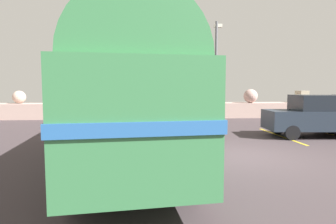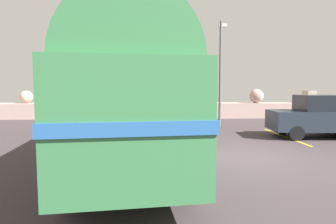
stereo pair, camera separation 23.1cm
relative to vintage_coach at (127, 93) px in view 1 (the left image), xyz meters
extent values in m
cube|color=#3D3336|center=(3.63, 0.65, -2.04)|extent=(32.00, 26.00, 0.02)
cube|color=tan|center=(3.63, 12.45, -1.50)|extent=(31.36, 1.80, 1.10)
sphere|color=#C0A08E|center=(-8.46, 12.61, -0.50)|extent=(0.90, 0.90, 0.90)
sphere|color=tan|center=(-4.18, 11.98, -0.26)|extent=(1.38, 1.38, 1.38)
sphere|color=#BB9799|center=(-0.86, 12.78, -0.50)|extent=(0.90, 0.90, 0.90)
cube|color=#B0928E|center=(3.83, 12.21, -0.53)|extent=(1.07, 1.04, 0.84)
sphere|color=tan|center=(8.19, 12.05, -0.45)|extent=(1.01, 1.01, 1.01)
cube|color=tan|center=(12.24, 12.26, -0.50)|extent=(0.66, 0.90, 0.90)
cube|color=gold|center=(6.56, 4.15, -2.03)|extent=(0.12, 4.40, 0.01)
cube|color=gold|center=(9.16, 4.15, -2.03)|extent=(0.12, 4.40, 0.01)
cylinder|color=black|center=(-1.37, 2.47, -1.55)|extent=(0.38, 0.98, 0.96)
cylinder|color=black|center=(0.82, 2.70, -1.55)|extent=(0.38, 0.98, 0.96)
cylinder|color=black|center=(-0.82, -2.71, -1.55)|extent=(0.38, 0.98, 0.96)
cylinder|color=black|center=(1.37, -2.48, -1.55)|extent=(0.38, 0.98, 0.96)
cube|color=#357445|center=(0.00, 0.00, -0.48)|extent=(3.28, 8.61, 2.10)
cylinder|color=#357445|center=(0.00, 0.00, 0.57)|extent=(3.04, 8.25, 2.20)
cube|color=#275C9D|center=(0.00, 0.00, -0.42)|extent=(3.33, 8.70, 0.20)
cube|color=black|center=(0.00, 0.00, 0.10)|extent=(3.28, 8.28, 0.64)
cube|color=silver|center=(-0.45, 4.24, -1.35)|extent=(2.28, 0.40, 0.28)
cylinder|color=black|center=(6.58, 3.14, -1.72)|extent=(0.63, 0.25, 0.62)
cylinder|color=black|center=(6.69, 4.67, -1.72)|extent=(0.63, 0.25, 0.62)
cylinder|color=black|center=(9.23, 4.47, -1.72)|extent=(0.63, 0.25, 0.62)
cube|color=#212B37|center=(7.90, 3.81, -1.27)|extent=(4.22, 2.00, 0.84)
cube|color=black|center=(8.15, 3.79, -0.51)|extent=(2.31, 1.72, 0.68)
cylinder|color=black|center=(9.06, 4.96, -1.72)|extent=(0.63, 0.24, 0.62)
cylinder|color=#5B5B60|center=(4.38, 7.34, 0.85)|extent=(0.14, 0.14, 5.79)
cube|color=beige|center=(4.61, 7.93, 3.64)|extent=(0.44, 0.24, 0.18)
camera|label=1|loc=(0.54, -7.86, 0.12)|focal=29.74mm
camera|label=2|loc=(0.77, -7.88, 0.12)|focal=29.74mm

